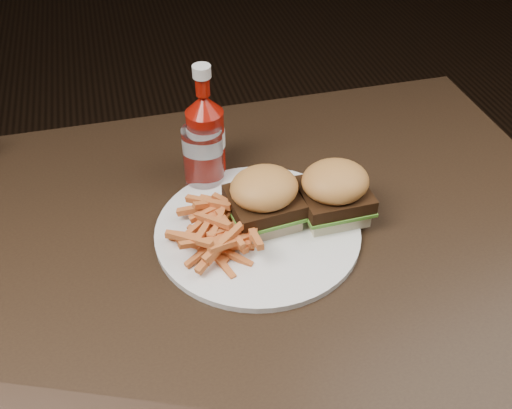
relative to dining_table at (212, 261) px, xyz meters
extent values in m
cube|color=black|center=(0.00, 0.00, 0.00)|extent=(1.20, 0.80, 0.04)
cylinder|color=white|center=(0.08, 0.02, 0.03)|extent=(0.31, 0.31, 0.01)
cube|color=#C8AF92|center=(0.09, 0.04, 0.04)|extent=(0.10, 0.10, 0.02)
cube|color=beige|center=(0.20, 0.03, 0.04)|extent=(0.09, 0.09, 0.02)
cylinder|color=#8F0F06|center=(0.03, 0.19, 0.08)|extent=(0.08, 0.08, 0.12)
cylinder|color=white|center=(0.02, 0.17, 0.08)|extent=(0.07, 0.07, 0.10)
camera|label=1|loc=(-0.09, -0.63, 0.65)|focal=42.00mm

